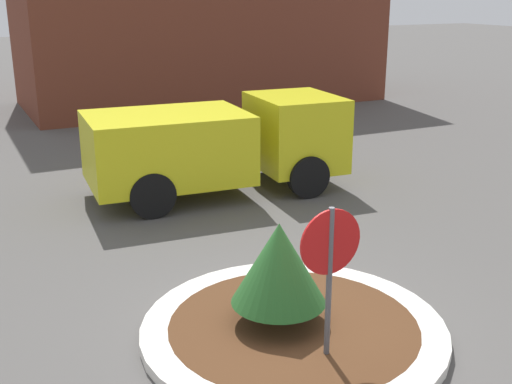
{
  "coord_description": "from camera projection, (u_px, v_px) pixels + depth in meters",
  "views": [
    {
      "loc": [
        -3.77,
        -6.52,
        4.36
      ],
      "look_at": [
        0.77,
        2.67,
        1.11
      ],
      "focal_mm": 45.0,
      "sensor_mm": 36.0,
      "label": 1
    }
  ],
  "objects": [
    {
      "name": "traffic_island",
      "position": [
        293.0,
        329.0,
        8.46
      ],
      "size": [
        4.02,
        4.02,
        0.15
      ],
      "color": "silver",
      "rests_on": "ground_plane"
    },
    {
      "name": "storefront_building",
      "position": [
        201.0,
        2.0,
        24.94
      ],
      "size": [
        13.69,
        6.07,
        7.75
      ],
      "color": "brown",
      "rests_on": "ground_plane"
    },
    {
      "name": "island_shrub",
      "position": [
        279.0,
        263.0,
        8.24
      ],
      "size": [
        1.25,
        1.25,
        1.39
      ],
      "color": "brown",
      "rests_on": "traffic_island"
    },
    {
      "name": "ground_plane",
      "position": [
        293.0,
        334.0,
        8.48
      ],
      "size": [
        120.0,
        120.0,
        0.0
      ],
      "primitive_type": "plane",
      "color": "#514F4C"
    },
    {
      "name": "stop_sign",
      "position": [
        330.0,
        258.0,
        7.39
      ],
      "size": [
        0.8,
        0.07,
        2.02
      ],
      "color": "#4C4C51",
      "rests_on": "ground_plane"
    },
    {
      "name": "utility_truck",
      "position": [
        217.0,
        143.0,
        14.01
      ],
      "size": [
        5.7,
        2.67,
        2.07
      ],
      "rotation": [
        0.0,
        0.0,
        -0.07
      ],
      "color": "gold",
      "rests_on": "ground_plane"
    }
  ]
}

